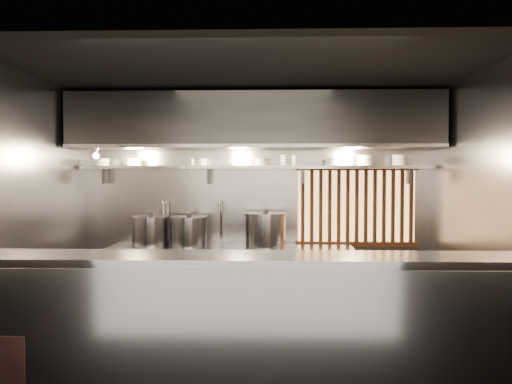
# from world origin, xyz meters

# --- Properties ---
(floor) EXTENTS (4.50, 4.50, 0.00)m
(floor) POSITION_xyz_m (0.00, 0.00, 0.00)
(floor) COLOR black
(floor) RESTS_ON ground
(ceiling) EXTENTS (4.50, 4.50, 0.00)m
(ceiling) POSITION_xyz_m (0.00, 0.00, 2.80)
(ceiling) COLOR black
(ceiling) RESTS_ON wall_back
(wall_back) EXTENTS (4.50, 0.00, 4.50)m
(wall_back) POSITION_xyz_m (0.00, 1.50, 1.40)
(wall_back) COLOR gray
(wall_back) RESTS_ON floor
(wall_left) EXTENTS (0.00, 3.00, 3.00)m
(wall_left) POSITION_xyz_m (-2.25, 0.00, 1.40)
(wall_left) COLOR gray
(wall_left) RESTS_ON floor
(wall_right) EXTENTS (0.00, 3.00, 3.00)m
(wall_right) POSITION_xyz_m (2.25, 0.00, 1.40)
(wall_right) COLOR gray
(wall_right) RESTS_ON floor
(serving_counter) EXTENTS (4.50, 0.56, 1.13)m
(serving_counter) POSITION_xyz_m (0.00, -0.96, 0.57)
(serving_counter) COLOR gray
(serving_counter) RESTS_ON floor
(cooking_bench) EXTENTS (3.00, 0.70, 0.90)m
(cooking_bench) POSITION_xyz_m (-0.30, 1.13, 0.45)
(cooking_bench) COLOR gray
(cooking_bench) RESTS_ON floor
(bowl_shelf) EXTENTS (4.40, 0.34, 0.04)m
(bowl_shelf) POSITION_xyz_m (0.00, 1.32, 1.88)
(bowl_shelf) COLOR gray
(bowl_shelf) RESTS_ON wall_back
(exhaust_hood) EXTENTS (4.40, 0.81, 0.65)m
(exhaust_hood) POSITION_xyz_m (0.00, 1.10, 2.42)
(exhaust_hood) COLOR #2D2D30
(exhaust_hood) RESTS_ON ceiling
(wood_screen) EXTENTS (1.56, 0.09, 1.04)m
(wood_screen) POSITION_xyz_m (1.30, 1.45, 1.38)
(wood_screen) COLOR #FFBE72
(wood_screen) RESTS_ON wall_back
(faucet_left) EXTENTS (0.04, 0.30, 0.50)m
(faucet_left) POSITION_xyz_m (-1.15, 1.37, 1.31)
(faucet_left) COLOR silver
(faucet_left) RESTS_ON wall_back
(faucet_right) EXTENTS (0.04, 0.30, 0.50)m
(faucet_right) POSITION_xyz_m (-0.45, 1.37, 1.31)
(faucet_right) COLOR silver
(faucet_right) RESTS_ON wall_back
(heat_lamp) EXTENTS (0.25, 0.35, 0.20)m
(heat_lamp) POSITION_xyz_m (-1.90, 0.85, 2.07)
(heat_lamp) COLOR gray
(heat_lamp) RESTS_ON exhaust_hood
(pendant_bulb) EXTENTS (0.09, 0.09, 0.19)m
(pendant_bulb) POSITION_xyz_m (-0.10, 1.20, 1.96)
(pendant_bulb) COLOR #2D2D30
(pendant_bulb) RESTS_ON exhaust_hood
(stock_pot_left) EXTENTS (0.51, 0.51, 0.41)m
(stock_pot_left) POSITION_xyz_m (-1.31, 1.16, 1.09)
(stock_pot_left) COLOR gray
(stock_pot_left) RESTS_ON cooking_bench
(stock_pot_mid) EXTENTS (0.63, 0.63, 0.41)m
(stock_pot_mid) POSITION_xyz_m (-0.82, 1.12, 1.09)
(stock_pot_mid) COLOR gray
(stock_pot_mid) RESTS_ON cooking_bench
(stock_pot_right) EXTENTS (0.67, 0.67, 0.46)m
(stock_pot_right) POSITION_xyz_m (0.13, 1.11, 1.11)
(stock_pot_right) COLOR gray
(stock_pot_right) RESTS_ON cooking_bench
(red_placard) EXTENTS (0.27, 0.03, 0.37)m
(red_placard) POSITION_xyz_m (-1.85, -1.22, 0.34)
(red_placard) COLOR red
(red_placard) RESTS_ON serving_counter
(bowl_stack_0) EXTENTS (0.22, 0.22, 0.09)m
(bowl_stack_0) POSITION_xyz_m (-1.98, 1.32, 1.95)
(bowl_stack_0) COLOR white
(bowl_stack_0) RESTS_ON bowl_shelf
(bowl_stack_1) EXTENTS (0.22, 0.22, 0.09)m
(bowl_stack_1) POSITION_xyz_m (-1.55, 1.32, 1.95)
(bowl_stack_1) COLOR white
(bowl_stack_1) RESTS_ON bowl_shelf
(bowl_stack_2) EXTENTS (0.22, 0.22, 0.09)m
(bowl_stack_2) POSITION_xyz_m (-0.72, 1.32, 1.95)
(bowl_stack_2) COLOR white
(bowl_stack_2) RESTS_ON bowl_shelf
(bowl_stack_3) EXTENTS (0.21, 0.21, 0.09)m
(bowl_stack_3) POSITION_xyz_m (0.09, 1.32, 1.95)
(bowl_stack_3) COLOR white
(bowl_stack_3) RESTS_ON bowl_shelf
(bowl_stack_4) EXTENTS (0.21, 0.21, 0.13)m
(bowl_stack_4) POSITION_xyz_m (0.42, 1.32, 1.97)
(bowl_stack_4) COLOR white
(bowl_stack_4) RESTS_ON bowl_shelf
(bowl_stack_5) EXTENTS (0.20, 0.20, 0.09)m
(bowl_stack_5) POSITION_xyz_m (0.97, 1.32, 1.95)
(bowl_stack_5) COLOR white
(bowl_stack_5) RESTS_ON bowl_shelf
(bowl_stack_6) EXTENTS (0.21, 0.21, 0.13)m
(bowl_stack_6) POSITION_xyz_m (1.37, 1.32, 1.97)
(bowl_stack_6) COLOR white
(bowl_stack_6) RESTS_ON bowl_shelf
(bowl_stack_7) EXTENTS (0.25, 0.25, 0.13)m
(bowl_stack_7) POSITION_xyz_m (1.84, 1.32, 1.97)
(bowl_stack_7) COLOR white
(bowl_stack_7) RESTS_ON bowl_shelf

